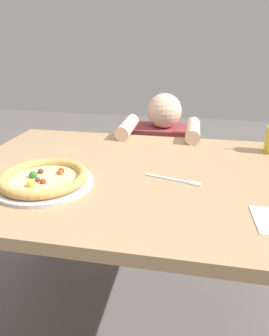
% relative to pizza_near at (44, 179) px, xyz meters
% --- Properties ---
extents(ground_plane, '(8.00, 8.00, 0.00)m').
position_rel_pizza_near_xyz_m(ground_plane, '(0.26, 0.16, -0.77)').
color(ground_plane, '#66605B').
extents(dining_table, '(1.30, 0.93, 0.75)m').
position_rel_pizza_near_xyz_m(dining_table, '(0.26, 0.16, -0.12)').
color(dining_table, tan).
rests_on(dining_table, ground).
extents(pizza_near, '(0.33, 0.33, 0.04)m').
position_rel_pizza_near_xyz_m(pizza_near, '(0.00, 0.00, 0.00)').
color(pizza_near, '#B7B7BC').
rests_on(pizza_near, dining_table).
extents(fork, '(0.20, 0.07, 0.00)m').
position_rel_pizza_near_xyz_m(fork, '(0.44, 0.12, -0.02)').
color(fork, silver).
rests_on(fork, dining_table).
extents(diner_seated, '(0.41, 0.52, 0.93)m').
position_rel_pizza_near_xyz_m(diner_seated, '(0.32, 0.87, -0.35)').
color(diner_seated, '#333847').
rests_on(diner_seated, ground).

